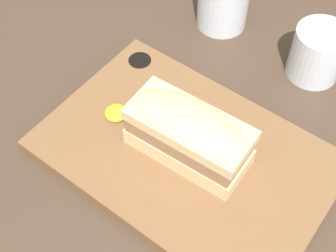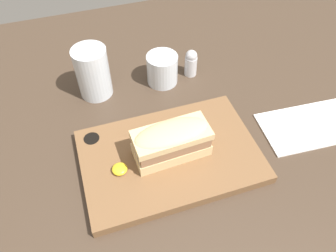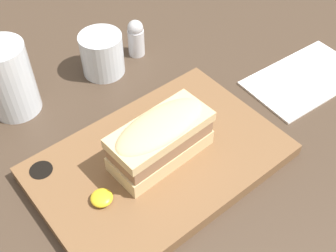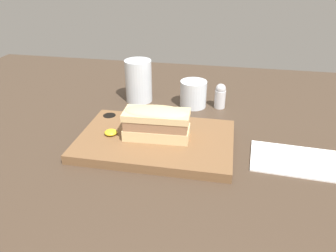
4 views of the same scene
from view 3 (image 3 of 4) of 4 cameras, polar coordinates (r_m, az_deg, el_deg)
The scene contains 8 objects.
dining_table at distance 64.86cm, azimuth 0.17°, elevation -5.10°, with size 169.34×129.25×2.00cm.
serving_board at distance 62.60cm, azimuth -1.36°, elevation -4.68°, with size 35.81×23.75×2.21cm.
sandwich at distance 58.45cm, azimuth -0.74°, elevation -1.83°, with size 15.28×7.33×7.49cm.
mustard_dollop at distance 57.43cm, azimuth -8.98°, elevation -9.59°, with size 3.02×3.02×1.21cm.
water_glass at distance 72.49cm, azimuth -20.63°, elevation 5.43°, with size 7.95×7.95×12.60cm.
wine_glass at distance 77.57cm, azimuth -8.89°, elevation 9.43°, with size 7.72×7.72×7.68cm.
napkin at distance 80.78cm, azimuth 18.04°, elevation 6.13°, with size 22.40×13.81×0.40cm.
salt_shaker at distance 81.00cm, azimuth -4.37°, elevation 11.86°, with size 3.12×3.12×7.30cm.
Camera 3 is at (-25.33, -30.69, 52.22)cm, focal length 45.00 mm.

